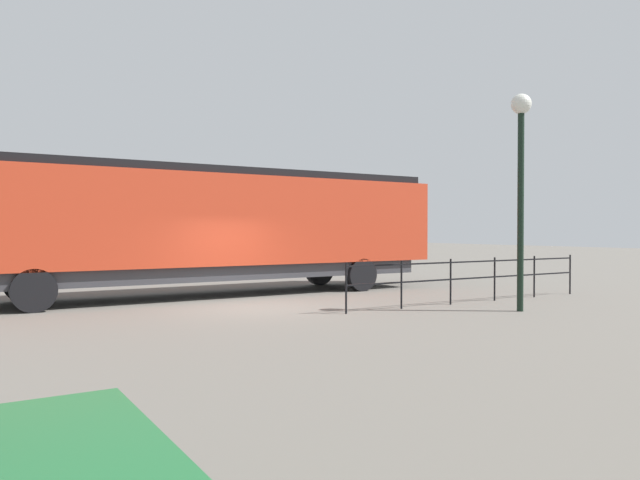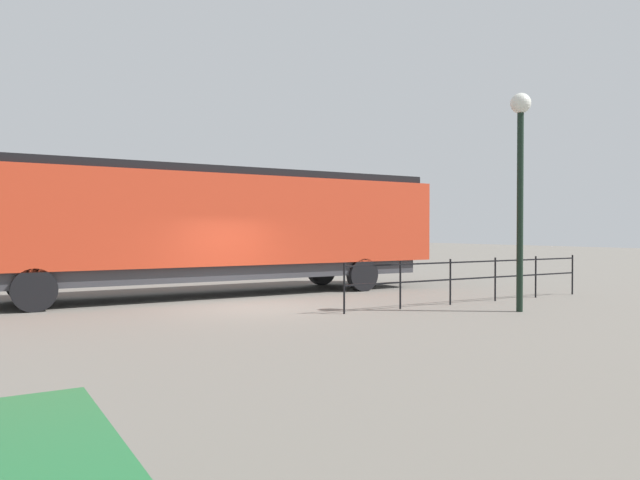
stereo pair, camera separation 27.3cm
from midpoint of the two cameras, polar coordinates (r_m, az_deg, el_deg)
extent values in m
plane|color=#666059|center=(16.02, -6.89, -6.42)|extent=(120.00, 120.00, 0.00)
cube|color=red|center=(18.94, -11.33, 1.86)|extent=(3.00, 15.65, 2.72)
cube|color=black|center=(22.23, 5.36, 0.68)|extent=(2.88, 2.04, 1.90)
cube|color=black|center=(19.02, -11.34, 6.32)|extent=(2.70, 15.03, 0.24)
cube|color=#38383D|center=(18.98, -11.31, -2.94)|extent=(2.70, 14.40, 0.45)
cylinder|color=black|center=(22.39, -0.41, -2.91)|extent=(0.30, 1.10, 1.10)
cylinder|color=black|center=(20.14, 3.58, -3.34)|extent=(0.30, 1.10, 1.10)
cylinder|color=black|center=(19.24, -26.92, -3.64)|extent=(0.30, 1.10, 1.10)
cylinder|color=black|center=(16.56, -26.16, -4.36)|extent=(0.30, 1.10, 1.10)
cylinder|color=black|center=(15.82, 18.18, 2.67)|extent=(0.16, 0.16, 5.08)
sphere|color=silver|center=(16.13, 18.23, 12.27)|extent=(0.51, 0.51, 0.51)
cube|color=black|center=(17.37, 14.03, -2.02)|extent=(0.04, 8.70, 0.04)
cube|color=black|center=(17.40, 14.02, -3.56)|extent=(0.04, 8.70, 0.04)
cylinder|color=black|center=(14.63, 1.98, -4.63)|extent=(0.05, 0.05, 1.26)
cylinder|color=black|center=(15.66, 7.31, -4.27)|extent=(0.05, 0.05, 1.26)
cylinder|color=black|center=(16.80, 11.94, -3.93)|extent=(0.05, 0.05, 1.26)
cylinder|color=black|center=(18.04, 15.96, -3.61)|extent=(0.05, 0.05, 1.26)
cylinder|color=black|center=(19.35, 19.44, -3.32)|extent=(0.05, 0.05, 1.26)
cylinder|color=black|center=(20.73, 22.47, -3.06)|extent=(0.05, 0.05, 1.26)
camera|label=1|loc=(0.14, -90.44, -0.01)|focal=33.43mm
camera|label=2|loc=(0.14, 89.56, 0.01)|focal=33.43mm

